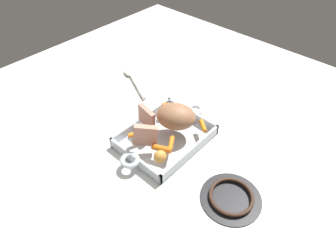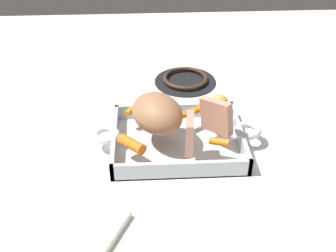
{
  "view_description": "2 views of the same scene",
  "coord_description": "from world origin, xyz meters",
  "px_view_note": "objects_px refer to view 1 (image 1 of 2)",
  "views": [
    {
      "loc": [
        0.52,
        0.49,
        0.75
      ],
      "look_at": [
        -0.01,
        0.01,
        0.07
      ],
      "focal_mm": 30.91,
      "sensor_mm": 36.0,
      "label": 1
    },
    {
      "loc": [
        -0.07,
        -0.78,
        0.6
      ],
      "look_at": [
        -0.02,
        0.0,
        0.06
      ],
      "focal_mm": 44.2,
      "sensor_mm": 36.0,
      "label": 2
    }
  ],
  "objects_px": {
    "serving_spoon": "(133,78)",
    "baby_carrot_short": "(171,143)",
    "roast_slice_thin": "(145,135)",
    "pork_roast": "(176,116)",
    "baby_carrot_long": "(162,149)",
    "stove_burner_rear": "(231,197)",
    "baby_carrot_northwest": "(134,134)",
    "baby_carrot_center_left": "(203,126)",
    "baby_carrot_southwest": "(171,106)",
    "potato_whole": "(160,157)",
    "roast_slice_outer": "(147,117)",
    "roasting_dish": "(165,137)"
  },
  "relations": [
    {
      "from": "baby_carrot_southwest",
      "to": "baby_carrot_northwest",
      "type": "xyz_separation_m",
      "value": [
        0.19,
        0.0,
        -0.0
      ]
    },
    {
      "from": "roast_slice_outer",
      "to": "baby_carrot_center_left",
      "type": "distance_m",
      "value": 0.2
    },
    {
      "from": "baby_carrot_southwest",
      "to": "baby_carrot_northwest",
      "type": "relative_size",
      "value": 1.59
    },
    {
      "from": "baby_carrot_short",
      "to": "baby_carrot_long",
      "type": "bearing_deg",
      "value": -6.63
    },
    {
      "from": "pork_roast",
      "to": "stove_burner_rear",
      "type": "bearing_deg",
      "value": 72.81
    },
    {
      "from": "potato_whole",
      "to": "roast_slice_thin",
      "type": "bearing_deg",
      "value": -104.56
    },
    {
      "from": "serving_spoon",
      "to": "baby_carrot_short",
      "type": "bearing_deg",
      "value": 178.73
    },
    {
      "from": "roasting_dish",
      "to": "serving_spoon",
      "type": "relative_size",
      "value": 1.67
    },
    {
      "from": "baby_carrot_short",
      "to": "potato_whole",
      "type": "xyz_separation_m",
      "value": [
        0.08,
        0.02,
        0.01
      ]
    },
    {
      "from": "baby_carrot_southwest",
      "to": "baby_carrot_short",
      "type": "relative_size",
      "value": 1.36
    },
    {
      "from": "baby_carrot_northwest",
      "to": "serving_spoon",
      "type": "xyz_separation_m",
      "value": [
        -0.27,
        -0.31,
        -0.04
      ]
    },
    {
      "from": "roast_slice_outer",
      "to": "baby_carrot_northwest",
      "type": "bearing_deg",
      "value": 4.66
    },
    {
      "from": "pork_roast",
      "to": "roast_slice_thin",
      "type": "bearing_deg",
      "value": -6.48
    },
    {
      "from": "potato_whole",
      "to": "stove_burner_rear",
      "type": "height_order",
      "value": "potato_whole"
    },
    {
      "from": "baby_carrot_center_left",
      "to": "stove_burner_rear",
      "type": "distance_m",
      "value": 0.27
    },
    {
      "from": "baby_carrot_long",
      "to": "roasting_dish",
      "type": "bearing_deg",
      "value": -144.52
    },
    {
      "from": "baby_carrot_northwest",
      "to": "serving_spoon",
      "type": "bearing_deg",
      "value": -131.34
    },
    {
      "from": "pork_roast",
      "to": "stove_burner_rear",
      "type": "xyz_separation_m",
      "value": [
        0.09,
        0.3,
        -0.08
      ]
    },
    {
      "from": "roast_slice_thin",
      "to": "roasting_dish",
      "type": "bearing_deg",
      "value": 174.75
    },
    {
      "from": "serving_spoon",
      "to": "pork_roast",
      "type": "bearing_deg",
      "value": -174.26
    },
    {
      "from": "baby_carrot_southwest",
      "to": "stove_burner_rear",
      "type": "distance_m",
      "value": 0.4
    },
    {
      "from": "roast_slice_thin",
      "to": "baby_carrot_center_left",
      "type": "bearing_deg",
      "value": 154.09
    },
    {
      "from": "baby_carrot_center_left",
      "to": "baby_carrot_northwest",
      "type": "height_order",
      "value": "baby_carrot_northwest"
    },
    {
      "from": "pork_roast",
      "to": "stove_burner_rear",
      "type": "height_order",
      "value": "pork_roast"
    },
    {
      "from": "roast_slice_thin",
      "to": "baby_carrot_southwest",
      "type": "bearing_deg",
      "value": -163.34
    },
    {
      "from": "pork_roast",
      "to": "baby_carrot_center_left",
      "type": "xyz_separation_m",
      "value": [
        -0.06,
        0.08,
        -0.03
      ]
    },
    {
      "from": "baby_carrot_southwest",
      "to": "potato_whole",
      "type": "bearing_deg",
      "value": 33.91
    },
    {
      "from": "roast_slice_thin",
      "to": "baby_carrot_long",
      "type": "xyz_separation_m",
      "value": [
        -0.01,
        0.06,
        -0.03
      ]
    },
    {
      "from": "baby_carrot_center_left",
      "to": "baby_carrot_short",
      "type": "relative_size",
      "value": 1.08
    },
    {
      "from": "baby_carrot_long",
      "to": "stove_burner_rear",
      "type": "height_order",
      "value": "baby_carrot_long"
    },
    {
      "from": "roast_slice_thin",
      "to": "serving_spoon",
      "type": "relative_size",
      "value": 0.33
    },
    {
      "from": "roast_slice_outer",
      "to": "baby_carrot_southwest",
      "type": "distance_m",
      "value": 0.13
    },
    {
      "from": "roast_slice_thin",
      "to": "stove_burner_rear",
      "type": "height_order",
      "value": "roast_slice_thin"
    },
    {
      "from": "serving_spoon",
      "to": "baby_carrot_northwest",
      "type": "bearing_deg",
      "value": 164.15
    },
    {
      "from": "roast_slice_thin",
      "to": "baby_carrot_short",
      "type": "xyz_separation_m",
      "value": [
        -0.05,
        0.07,
        -0.03
      ]
    },
    {
      "from": "baby_carrot_center_left",
      "to": "baby_carrot_northwest",
      "type": "relative_size",
      "value": 1.27
    },
    {
      "from": "roast_slice_outer",
      "to": "baby_carrot_long",
      "type": "height_order",
      "value": "roast_slice_outer"
    },
    {
      "from": "baby_carrot_short",
      "to": "baby_carrot_southwest",
      "type": "bearing_deg",
      "value": -138.47
    },
    {
      "from": "roast_slice_thin",
      "to": "pork_roast",
      "type": "bearing_deg",
      "value": 173.52
    },
    {
      "from": "roast_slice_outer",
      "to": "potato_whole",
      "type": "distance_m",
      "value": 0.17
    },
    {
      "from": "baby_carrot_center_left",
      "to": "potato_whole",
      "type": "relative_size",
      "value": 1.3
    },
    {
      "from": "baby_carrot_southwest",
      "to": "stove_burner_rear",
      "type": "height_order",
      "value": "baby_carrot_southwest"
    },
    {
      "from": "roasting_dish",
      "to": "roast_slice_thin",
      "type": "bearing_deg",
      "value": -5.25
    },
    {
      "from": "roasting_dish",
      "to": "serving_spoon",
      "type": "xyz_separation_m",
      "value": [
        -0.18,
        -0.37,
        -0.01
      ]
    },
    {
      "from": "pork_roast",
      "to": "baby_carrot_northwest",
      "type": "height_order",
      "value": "pork_roast"
    },
    {
      "from": "baby_carrot_center_left",
      "to": "baby_carrot_southwest",
      "type": "xyz_separation_m",
      "value": [
        -0.0,
        -0.15,
        0.0
      ]
    },
    {
      "from": "pork_roast",
      "to": "baby_carrot_short",
      "type": "distance_m",
      "value": 0.1
    },
    {
      "from": "pork_roast",
      "to": "baby_carrot_long",
      "type": "xyz_separation_m",
      "value": [
        0.12,
        0.05,
        -0.03
      ]
    },
    {
      "from": "roast_slice_thin",
      "to": "baby_carrot_northwest",
      "type": "relative_size",
      "value": 1.79
    },
    {
      "from": "baby_carrot_long",
      "to": "baby_carrot_northwest",
      "type": "height_order",
      "value": "baby_carrot_long"
    }
  ]
}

